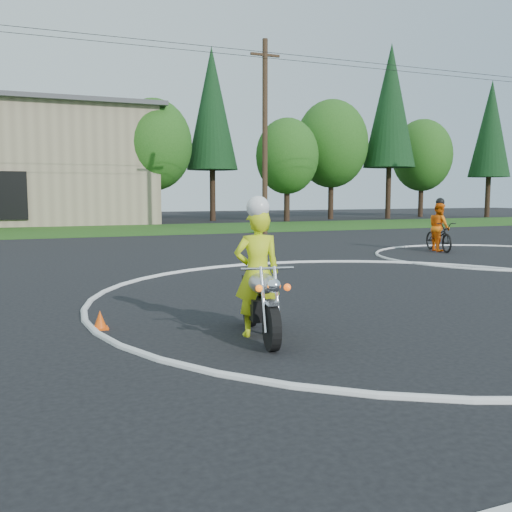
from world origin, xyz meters
name	(u,v)px	position (x,y,z in m)	size (l,w,h in m)	color
ground	(498,329)	(0.00, 0.00, 0.00)	(120.00, 120.00, 0.00)	black
grass_strip	(148,229)	(0.00, 27.00, 0.01)	(120.00, 10.00, 0.02)	#1E4714
course_markings	(428,281)	(2.17, 4.35, 0.01)	(19.05, 19.05, 0.12)	silver
primary_motorcycle	(261,301)	(-3.70, 0.91, 0.55)	(0.84, 2.14, 1.13)	black
rider_primary_grp	(257,269)	(-3.70, 1.05, 1.01)	(0.76, 0.57, 2.10)	#CEE317
rider_second_grp	(439,232)	(7.38, 10.18, 0.70)	(1.21, 2.17, 1.97)	black
treeline	(310,137)	(14.78, 34.61, 6.62)	(38.20, 8.10, 14.52)	#382619
utility_poles	(265,134)	(5.00, 21.00, 5.20)	(41.60, 1.12, 10.00)	#473321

